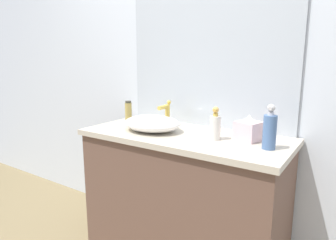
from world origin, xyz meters
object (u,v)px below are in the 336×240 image
object	(u,v)px
lotion_bottle	(270,130)
tissue_box	(249,130)
sink_basin	(152,123)
soap_dispenser	(215,126)
perfume_bottle	(128,113)

from	to	relation	value
lotion_bottle	tissue_box	world-z (taller)	lotion_bottle
sink_basin	soap_dispenser	xyz separation A→B (m)	(0.44, 0.03, 0.03)
lotion_bottle	perfume_bottle	world-z (taller)	lotion_bottle
soap_dispenser	lotion_bottle	size ratio (longest dim) A/B	0.82
lotion_bottle	tissue_box	size ratio (longest dim) A/B	1.51
sink_basin	perfume_bottle	bearing A→B (deg)	162.31
perfume_bottle	lotion_bottle	bearing A→B (deg)	-4.13
tissue_box	sink_basin	bearing A→B (deg)	-168.73
lotion_bottle	perfume_bottle	distance (m)	1.03
sink_basin	lotion_bottle	size ratio (longest dim) A/B	1.65
sink_basin	soap_dispenser	distance (m)	0.44
perfume_bottle	tissue_box	size ratio (longest dim) A/B	1.06
lotion_bottle	soap_dispenser	bearing A→B (deg)	177.46
soap_dispenser	perfume_bottle	distance (m)	0.72
sink_basin	perfume_bottle	distance (m)	0.29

